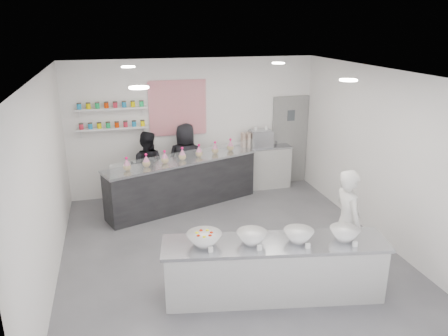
# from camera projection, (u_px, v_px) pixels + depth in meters

# --- Properties ---
(floor) EXTENTS (6.00, 6.00, 0.00)m
(floor) POSITION_uv_depth(u_px,v_px,m) (229.00, 252.00, 7.44)
(floor) COLOR #515156
(floor) RESTS_ON ground
(ceiling) EXTENTS (6.00, 6.00, 0.00)m
(ceiling) POSITION_uv_depth(u_px,v_px,m) (229.00, 73.00, 6.48)
(ceiling) COLOR white
(ceiling) RESTS_ON floor
(back_wall) EXTENTS (5.50, 0.00, 5.50)m
(back_wall) POSITION_uv_depth(u_px,v_px,m) (194.00, 127.00, 9.71)
(back_wall) COLOR white
(back_wall) RESTS_ON floor
(left_wall) EXTENTS (0.00, 6.00, 6.00)m
(left_wall) POSITION_uv_depth(u_px,v_px,m) (46.00, 184.00, 6.30)
(left_wall) COLOR white
(left_wall) RESTS_ON floor
(right_wall) EXTENTS (0.00, 6.00, 6.00)m
(right_wall) POSITION_uv_depth(u_px,v_px,m) (381.00, 156.00, 7.61)
(right_wall) COLOR white
(right_wall) RESTS_ON floor
(back_door) EXTENTS (0.88, 0.04, 2.10)m
(back_door) POSITION_uv_depth(u_px,v_px,m) (290.00, 140.00, 10.38)
(back_door) COLOR gray
(back_door) RESTS_ON floor
(pattern_panel) EXTENTS (1.25, 0.03, 1.20)m
(pattern_panel) POSITION_uv_depth(u_px,v_px,m) (178.00, 108.00, 9.46)
(pattern_panel) COLOR red
(pattern_panel) RESTS_ON back_wall
(jar_shelf_lower) EXTENTS (1.45, 0.22, 0.04)m
(jar_shelf_lower) POSITION_uv_depth(u_px,v_px,m) (113.00, 128.00, 9.17)
(jar_shelf_lower) COLOR silver
(jar_shelf_lower) RESTS_ON back_wall
(jar_shelf_upper) EXTENTS (1.45, 0.22, 0.04)m
(jar_shelf_upper) POSITION_uv_depth(u_px,v_px,m) (111.00, 108.00, 9.04)
(jar_shelf_upper) COLOR silver
(jar_shelf_upper) RESTS_ON back_wall
(preserve_jars) EXTENTS (1.45, 0.10, 0.56)m
(preserve_jars) POSITION_uv_depth(u_px,v_px,m) (112.00, 115.00, 9.06)
(preserve_jars) COLOR #C02439
(preserve_jars) RESTS_ON jar_shelf_lower
(downlight_0) EXTENTS (0.24, 0.24, 0.02)m
(downlight_0) POSITION_uv_depth(u_px,v_px,m) (139.00, 88.00, 5.24)
(downlight_0) COLOR white
(downlight_0) RESTS_ON ceiling
(downlight_1) EXTENTS (0.24, 0.24, 0.02)m
(downlight_1) POSITION_uv_depth(u_px,v_px,m) (348.00, 80.00, 5.90)
(downlight_1) COLOR white
(downlight_1) RESTS_ON ceiling
(downlight_2) EXTENTS (0.24, 0.24, 0.02)m
(downlight_2) POSITION_uv_depth(u_px,v_px,m) (128.00, 67.00, 7.62)
(downlight_2) COLOR white
(downlight_2) RESTS_ON ceiling
(downlight_3) EXTENTS (0.24, 0.24, 0.02)m
(downlight_3) POSITION_uv_depth(u_px,v_px,m) (278.00, 63.00, 8.29)
(downlight_3) COLOR white
(downlight_3) RESTS_ON ceiling
(prep_counter) EXTENTS (3.19, 1.25, 0.85)m
(prep_counter) POSITION_uv_depth(u_px,v_px,m) (274.00, 269.00, 6.14)
(prep_counter) COLOR #B1B1AD
(prep_counter) RESTS_ON floor
(back_bar) EXTENTS (3.34, 1.69, 1.03)m
(back_bar) POSITION_uv_depth(u_px,v_px,m) (183.00, 184.00, 9.11)
(back_bar) COLOR black
(back_bar) RESTS_ON floor
(sneeze_guard) EXTENTS (3.09, 1.12, 0.28)m
(sneeze_guard) POSITION_uv_depth(u_px,v_px,m) (189.00, 157.00, 8.68)
(sneeze_guard) COLOR white
(sneeze_guard) RESTS_ON back_bar
(espresso_ledge) EXTENTS (1.34, 0.43, 0.99)m
(espresso_ledge) POSITION_uv_depth(u_px,v_px,m) (262.00, 167.00, 10.20)
(espresso_ledge) COLOR #B1B1AD
(espresso_ledge) RESTS_ON floor
(espresso_machine) EXTENTS (0.50, 0.35, 0.38)m
(espresso_machine) POSITION_uv_depth(u_px,v_px,m) (261.00, 139.00, 9.97)
(espresso_machine) COLOR #93969E
(espresso_machine) RESTS_ON espresso_ledge
(cup_stacks) EXTENTS (0.24, 0.24, 0.35)m
(cup_stacks) POSITION_uv_depth(u_px,v_px,m) (246.00, 140.00, 9.89)
(cup_stacks) COLOR #C4A290
(cup_stacks) RESTS_ON espresso_ledge
(prep_bowls) EXTENTS (2.42, 0.93, 0.17)m
(prep_bowls) POSITION_uv_depth(u_px,v_px,m) (275.00, 237.00, 5.98)
(prep_bowls) COLOR white
(prep_bowls) RESTS_ON prep_counter
(label_cards) EXTENTS (2.01, 0.04, 0.07)m
(label_cards) POSITION_uv_depth(u_px,v_px,m) (297.00, 258.00, 5.54)
(label_cards) COLOR white
(label_cards) RESTS_ON prep_counter
(cookie_bags) EXTENTS (2.45, 1.00, 0.27)m
(cookie_bags) POSITION_uv_depth(u_px,v_px,m) (182.00, 154.00, 8.91)
(cookie_bags) COLOR #D66198
(cookie_bags) RESTS_ON back_bar
(woman_prep) EXTENTS (0.40, 0.61, 1.67)m
(woman_prep) POSITION_uv_depth(u_px,v_px,m) (347.00, 222.00, 6.64)
(woman_prep) COLOR silver
(woman_prep) RESTS_ON floor
(staff_left) EXTENTS (0.92, 0.83, 1.56)m
(staff_left) POSITION_uv_depth(u_px,v_px,m) (147.00, 167.00, 9.31)
(staff_left) COLOR black
(staff_left) RESTS_ON floor
(staff_right) EXTENTS (0.94, 0.76, 1.68)m
(staff_right) POSITION_uv_depth(u_px,v_px,m) (186.00, 162.00, 9.47)
(staff_right) COLOR black
(staff_right) RESTS_ON floor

